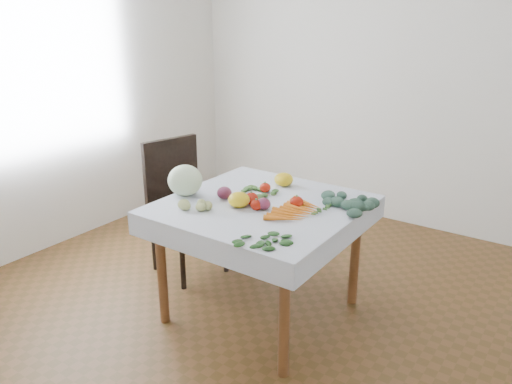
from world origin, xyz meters
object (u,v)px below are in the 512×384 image
table (262,219)px  heirloom_back (284,179)px  carrot_bunch (296,211)px  chair (181,197)px  cabbage (185,180)px

table → heirloom_back: (-0.07, 0.36, 0.15)m
table → heirloom_back: heirloom_back is taller
heirloom_back → carrot_bunch: size_ratio=0.32×
chair → heirloom_back: (0.78, 0.18, 0.23)m
table → chair: chair is taller
heirloom_back → chair: bearing=-166.9°
chair → cabbage: bearing=-42.1°
carrot_bunch → table: bearing=175.2°
heirloom_back → carrot_bunch: 0.50m
table → carrot_bunch: carrot_bunch is taller
chair → carrot_bunch: (1.10, -0.20, 0.21)m
cabbage → heirloom_back: (0.41, 0.51, -0.05)m
cabbage → chair: bearing=137.9°
heirloom_back → table: bearing=-79.3°
carrot_bunch → chair: bearing=169.8°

